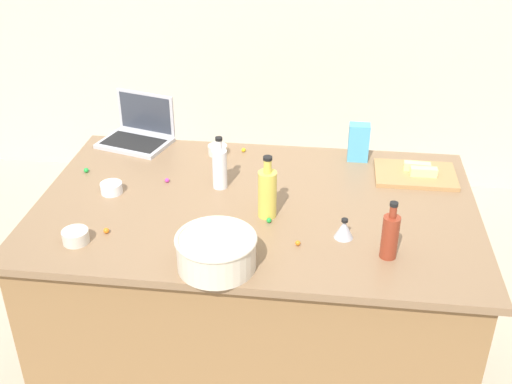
% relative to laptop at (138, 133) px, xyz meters
% --- Properties ---
extents(ground_plane, '(12.00, 12.00, 0.00)m').
position_rel_laptop_xyz_m(ground_plane, '(0.62, -0.50, -0.95)').
color(ground_plane, '#B7A88E').
extents(island_counter, '(1.73, 1.07, 0.90)m').
position_rel_laptop_xyz_m(island_counter, '(0.62, -0.50, -0.50)').
color(island_counter, olive).
rests_on(island_counter, ground).
extents(laptop, '(0.36, 0.31, 0.22)m').
position_rel_laptop_xyz_m(laptop, '(0.00, 0.00, 0.00)').
color(laptop, '#B7B7BC').
rests_on(laptop, island_counter).
extents(mixing_bowl_large, '(0.28, 0.28, 0.12)m').
position_rel_laptop_xyz_m(mixing_bowl_large, '(0.54, -0.93, 0.02)').
color(mixing_bowl_large, beige).
rests_on(mixing_bowl_large, island_counter).
extents(bottle_oil, '(0.07, 0.07, 0.25)m').
position_rel_laptop_xyz_m(bottle_oil, '(0.67, -0.58, 0.05)').
color(bottle_oil, '#DBC64C').
rests_on(bottle_oil, island_counter).
extents(bottle_vinegar, '(0.06, 0.06, 0.22)m').
position_rel_laptop_xyz_m(bottle_vinegar, '(0.46, -0.38, 0.04)').
color(bottle_vinegar, white).
rests_on(bottle_vinegar, island_counter).
extents(bottle_soy, '(0.06, 0.06, 0.22)m').
position_rel_laptop_xyz_m(bottle_soy, '(1.11, -0.80, 0.04)').
color(bottle_soy, maroon).
rests_on(bottle_soy, island_counter).
extents(cutting_board, '(0.34, 0.24, 0.02)m').
position_rel_laptop_xyz_m(cutting_board, '(1.26, -0.19, -0.04)').
color(cutting_board, '#AD7F4C').
rests_on(cutting_board, island_counter).
extents(butter_stick_left, '(0.11, 0.04, 0.04)m').
position_rel_laptop_xyz_m(butter_stick_left, '(1.29, -0.22, -0.01)').
color(butter_stick_left, '#F4E58C').
rests_on(butter_stick_left, cutting_board).
extents(butter_stick_right, '(0.11, 0.04, 0.04)m').
position_rel_laptop_xyz_m(butter_stick_right, '(1.27, -0.17, -0.01)').
color(butter_stick_right, '#F4E58C').
rests_on(butter_stick_right, cutting_board).
extents(ramekin_small, '(0.09, 0.09, 0.04)m').
position_rel_laptop_xyz_m(ramekin_small, '(0.39, -0.09, -0.02)').
color(ramekin_small, beige).
rests_on(ramekin_small, island_counter).
extents(ramekin_medium, '(0.09, 0.09, 0.04)m').
position_rel_laptop_xyz_m(ramekin_medium, '(0.03, -0.49, -0.02)').
color(ramekin_medium, white).
rests_on(ramekin_medium, island_counter).
extents(ramekin_wide, '(0.09, 0.09, 0.05)m').
position_rel_laptop_xyz_m(ramekin_wide, '(0.02, -0.85, -0.02)').
color(ramekin_wide, beige).
rests_on(ramekin_wide, island_counter).
extents(kitchen_timer, '(0.07, 0.07, 0.08)m').
position_rel_laptop_xyz_m(kitchen_timer, '(0.96, -0.70, -0.01)').
color(kitchen_timer, '#B2B2B7').
rests_on(kitchen_timer, island_counter).
extents(candy_bag, '(0.09, 0.06, 0.17)m').
position_rel_laptop_xyz_m(candy_bag, '(1.02, -0.06, 0.04)').
color(candy_bag, '#4CA5CC').
rests_on(candy_bag, island_counter).
extents(candy_0, '(0.02, 0.02, 0.02)m').
position_rel_laptop_xyz_m(candy_0, '(0.68, -0.63, -0.04)').
color(candy_0, green).
rests_on(candy_0, island_counter).
extents(candy_1, '(0.02, 0.02, 0.02)m').
position_rel_laptop_xyz_m(candy_1, '(0.10, -0.78, -0.04)').
color(candy_1, orange).
rests_on(candy_1, island_counter).
extents(candy_2, '(0.02, 0.02, 0.02)m').
position_rel_laptop_xyz_m(candy_2, '(0.80, -0.77, -0.04)').
color(candy_2, orange).
rests_on(candy_2, island_counter).
extents(candy_3, '(0.02, 0.02, 0.02)m').
position_rel_laptop_xyz_m(candy_3, '(0.23, -0.37, -0.04)').
color(candy_3, '#CC3399').
rests_on(candy_3, island_counter).
extents(candy_4, '(0.02, 0.02, 0.02)m').
position_rel_laptop_xyz_m(candy_4, '(0.50, -0.05, -0.04)').
color(candy_4, yellow).
rests_on(candy_4, island_counter).
extents(candy_5, '(0.02, 0.02, 0.02)m').
position_rel_laptop_xyz_m(candy_5, '(-0.14, -0.33, -0.04)').
color(candy_5, green).
rests_on(candy_5, island_counter).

